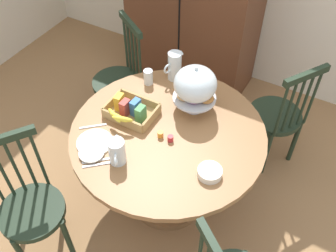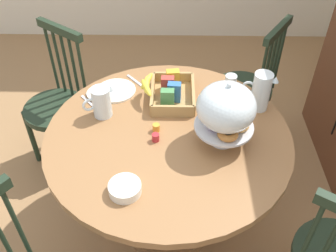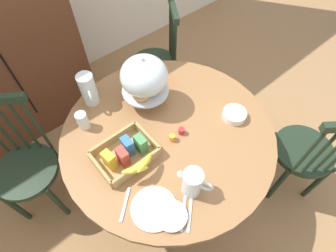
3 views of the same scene
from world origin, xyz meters
name	(u,v)px [view 3 (image 3 of 3)]	position (x,y,z in m)	size (l,w,h in m)	color
ground_plane	(186,190)	(0.00, 0.00, 0.00)	(10.00, 10.00, 0.00)	#997047
dining_table	(168,150)	(-0.07, 0.13, 0.53)	(1.22, 1.22, 0.74)	olive
windsor_chair_near_window	(157,64)	(0.44, 0.89, 0.45)	(0.46, 0.46, 0.97)	#1E2D1E
windsor_chair_by_cabinet	(27,167)	(-0.82, 0.66, 0.45)	(0.46, 0.46, 0.97)	#1E2D1E
windsor_chair_far_side	(305,154)	(0.64, -0.45, 0.45)	(0.47, 0.47, 0.97)	#1E2D1E
pastry_stand_with_dome	(144,78)	(-0.02, 0.40, 0.94)	(0.28, 0.28, 0.34)	silver
orange_juice_pitcher	(192,183)	(-0.21, -0.21, 0.81)	(0.11, 0.17, 0.16)	silver
milk_pitcher	(89,91)	(-0.28, 0.61, 0.84)	(0.10, 0.18, 0.21)	silver
cereal_basket	(127,155)	(-0.35, 0.13, 0.79)	(0.32, 0.30, 0.12)	tan
china_plate_large	(154,208)	(-0.41, -0.16, 0.75)	(0.22, 0.22, 0.01)	white
china_plate_small	(171,215)	(-0.37, -0.25, 0.76)	(0.15, 0.15, 0.01)	white
cereal_bowl	(234,115)	(0.29, -0.04, 0.76)	(0.14, 0.14, 0.04)	white
drinking_glass	(83,121)	(-0.41, 0.47, 0.80)	(0.06, 0.06, 0.11)	silver
jam_jar_strawberry	(181,131)	(-0.02, 0.07, 0.76)	(0.04, 0.04, 0.04)	#B7282D
jam_jar_apricot	(172,138)	(-0.09, 0.07, 0.76)	(0.04, 0.04, 0.04)	orange
table_knife	(183,213)	(-0.32, -0.27, 0.74)	(0.17, 0.01, 0.01)	silver
dinner_fork	(190,214)	(-0.30, -0.29, 0.74)	(0.17, 0.01, 0.01)	silver
soup_spoon	(125,204)	(-0.50, -0.06, 0.74)	(0.17, 0.01, 0.01)	silver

